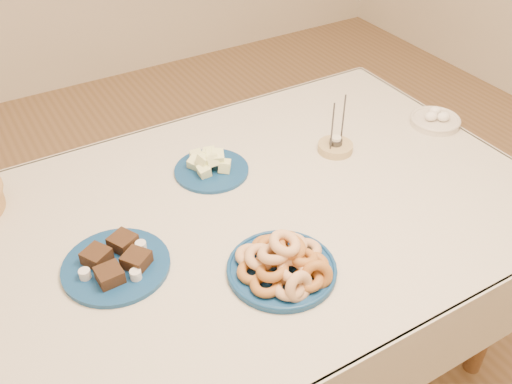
# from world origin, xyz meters

# --- Properties ---
(ground) EXTENTS (5.00, 5.00, 0.00)m
(ground) POSITION_xyz_m (0.00, 0.00, 0.00)
(ground) COLOR olive
(ground) RESTS_ON ground
(dining_table) EXTENTS (1.71, 1.11, 0.75)m
(dining_table) POSITION_xyz_m (0.00, 0.00, 0.64)
(dining_table) COLOR brown
(dining_table) RESTS_ON ground
(donut_platter) EXTENTS (0.28, 0.28, 0.12)m
(donut_platter) POSITION_xyz_m (-0.04, -0.25, 0.78)
(donut_platter) COLOR navy
(donut_platter) RESTS_ON dining_table
(melon_plate) EXTENTS (0.28, 0.28, 0.08)m
(melon_plate) POSITION_xyz_m (-0.00, 0.22, 0.77)
(melon_plate) COLOR navy
(melon_plate) RESTS_ON dining_table
(brownie_plate) EXTENTS (0.35, 0.35, 0.05)m
(brownie_plate) POSITION_xyz_m (-0.39, -0.03, 0.76)
(brownie_plate) COLOR navy
(brownie_plate) RESTS_ON dining_table
(candle_holder) EXTENTS (0.15, 0.15, 0.19)m
(candle_holder) POSITION_xyz_m (0.39, 0.12, 0.77)
(candle_holder) COLOR tan
(candle_holder) RESTS_ON dining_table
(egg_bowl) EXTENTS (0.22, 0.22, 0.06)m
(egg_bowl) POSITION_xyz_m (0.79, 0.07, 0.77)
(egg_bowl) COLOR beige
(egg_bowl) RESTS_ON dining_table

